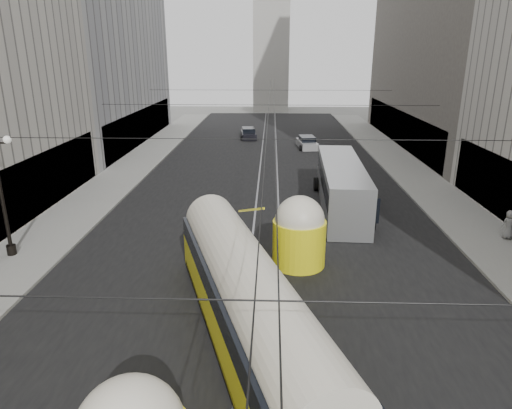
{
  "coord_description": "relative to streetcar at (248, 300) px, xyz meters",
  "views": [
    {
      "loc": [
        0.25,
        -2.29,
        9.69
      ],
      "look_at": [
        -0.4,
        16.58,
        3.38
      ],
      "focal_mm": 32.0,
      "sensor_mm": 36.0,
      "label": 1
    }
  ],
  "objects": [
    {
      "name": "road",
      "position": [
        0.5,
        21.16,
        -1.7
      ],
      "size": [
        20.0,
        85.0,
        0.02
      ],
      "primitive_type": "cube",
      "color": "black",
      "rests_on": "ground"
    },
    {
      "name": "sidewalk_left",
      "position": [
        -11.5,
        24.66,
        -1.62
      ],
      "size": [
        4.0,
        72.0,
        0.15
      ],
      "primitive_type": "cube",
      "color": "gray",
      "rests_on": "ground"
    },
    {
      "name": "sidewalk_right",
      "position": [
        12.5,
        24.66,
        -1.62
      ],
      "size": [
        4.0,
        72.0,
        0.15
      ],
      "primitive_type": "cube",
      "color": "gray",
      "rests_on": "ground"
    },
    {
      "name": "rail_left",
      "position": [
        -0.25,
        21.16,
        -1.7
      ],
      "size": [
        0.12,
        85.0,
        0.04
      ],
      "primitive_type": "cube",
      "color": "gray",
      "rests_on": "ground"
    },
    {
      "name": "rail_right",
      "position": [
        1.25,
        21.16,
        -1.7
      ],
      "size": [
        0.12,
        85.0,
        0.04
      ],
      "primitive_type": "cube",
      "color": "gray",
      "rests_on": "ground"
    },
    {
      "name": "building_left_far",
      "position": [
        -19.49,
        36.66,
        12.61
      ],
      "size": [
        12.6,
        28.6,
        28.6
      ],
      "color": "#999999",
      "rests_on": "ground"
    },
    {
      "name": "distant_tower",
      "position": [
        0.5,
        68.66,
        13.27
      ],
      "size": [
        6.0,
        6.0,
        31.36
      ],
      "color": "#B2AFA8",
      "rests_on": "ground"
    },
    {
      "name": "catenary",
      "position": [
        0.62,
        20.15,
        4.18
      ],
      "size": [
        25.0,
        72.0,
        0.23
      ],
      "color": "black",
      "rests_on": "ground"
    },
    {
      "name": "streetcar",
      "position": [
        0.0,
        0.0,
        0.0
      ],
      "size": [
        6.71,
        15.18,
        3.48
      ],
      "color": "yellow",
      "rests_on": "ground"
    },
    {
      "name": "city_bus",
      "position": [
        5.28,
        14.83,
        -0.06
      ],
      "size": [
        3.01,
        11.88,
        2.99
      ],
      "color": "#A8AAAD",
      "rests_on": "ground"
    },
    {
      "name": "sedan_white_far",
      "position": [
        4.5,
        34.43,
        -1.12
      ],
      "size": [
        2.16,
        4.26,
        1.29
      ],
      "color": "#B9B9B9",
      "rests_on": "ground"
    },
    {
      "name": "sedan_dark_far",
      "position": [
        -2.01,
        40.11,
        -1.13
      ],
      "size": [
        2.1,
        4.15,
        1.26
      ],
      "color": "black",
      "rests_on": "ground"
    },
    {
      "name": "pedestrian_sidewalk_right",
      "position": [
        13.5,
        9.6,
        -0.76
      ],
      "size": [
        0.81,
        0.53,
        1.58
      ],
      "primitive_type": "imported",
      "rotation": [
        0.0,
        0.0,
        3.21
      ],
      "color": "gray",
      "rests_on": "sidewalk_right"
    }
  ]
}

